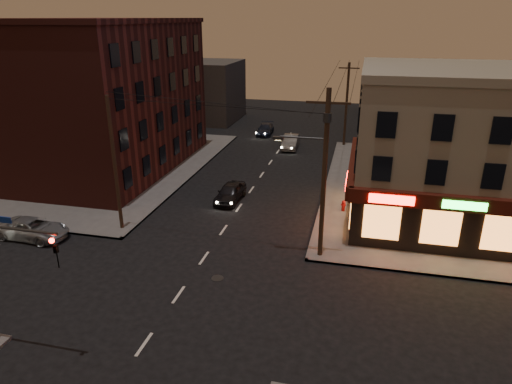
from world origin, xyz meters
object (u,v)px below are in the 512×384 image
(sedan_mid, at_px, (291,142))
(fire_hydrant, at_px, (343,205))
(sedan_near, at_px, (230,192))
(sedan_far, at_px, (265,129))
(suv_cross, at_px, (33,229))

(sedan_mid, relative_size, fire_hydrant, 5.41)
(sedan_near, height_order, sedan_far, sedan_near)
(sedan_mid, bearing_deg, sedan_far, 124.30)
(sedan_near, xyz_separation_m, sedan_mid, (2.14, 16.46, 0.03))
(sedan_mid, bearing_deg, fire_hydrant, -70.27)
(suv_cross, height_order, sedan_near, sedan_near)
(sedan_near, bearing_deg, sedan_mid, 85.74)
(sedan_far, bearing_deg, sedan_near, -88.36)
(sedan_mid, height_order, sedan_far, sedan_mid)
(suv_cross, xyz_separation_m, sedan_mid, (12.93, 25.67, 0.09))
(suv_cross, xyz_separation_m, sedan_far, (8.84, 31.23, -0.02))
(sedan_near, height_order, fire_hydrant, sedan_near)
(sedan_mid, distance_m, sedan_far, 6.90)
(suv_cross, distance_m, fire_hydrant, 21.55)
(suv_cross, relative_size, sedan_near, 1.13)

